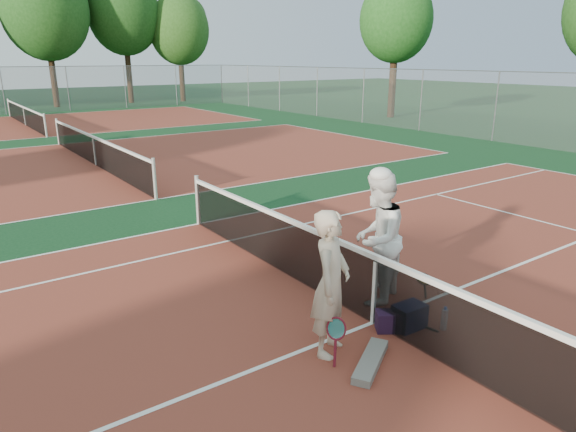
{
  "coord_description": "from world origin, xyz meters",
  "views": [
    {
      "loc": [
        -4.68,
        -4.54,
        3.54
      ],
      "look_at": [
        0.0,
        2.05,
        1.05
      ],
      "focal_mm": 32.0,
      "sensor_mm": 36.0,
      "label": 1
    }
  ],
  "objects_px": {
    "racket_spare": "(407,320)",
    "sports_bag_navy": "(409,316)",
    "player_a": "(331,283)",
    "sports_bag_purple": "(389,321)",
    "net_main": "(375,290)",
    "water_bottle": "(444,320)",
    "racket_red": "(336,341)",
    "racket_black_held": "(423,288)",
    "player_b": "(377,238)"
  },
  "relations": [
    {
      "from": "player_b",
      "to": "sports_bag_navy",
      "type": "bearing_deg",
      "value": 49.01
    },
    {
      "from": "sports_bag_navy",
      "to": "sports_bag_purple",
      "type": "distance_m",
      "value": 0.3
    },
    {
      "from": "racket_spare",
      "to": "sports_bag_navy",
      "type": "height_order",
      "value": "sports_bag_navy"
    },
    {
      "from": "water_bottle",
      "to": "player_b",
      "type": "bearing_deg",
      "value": 96.05
    },
    {
      "from": "racket_red",
      "to": "racket_spare",
      "type": "height_order",
      "value": "racket_red"
    },
    {
      "from": "racket_spare",
      "to": "sports_bag_purple",
      "type": "bearing_deg",
      "value": 78.37
    },
    {
      "from": "racket_red",
      "to": "water_bottle",
      "type": "bearing_deg",
      "value": -50.71
    },
    {
      "from": "player_b",
      "to": "racket_black_held",
      "type": "xyz_separation_m",
      "value": [
        0.47,
        -0.53,
        -0.74
      ]
    },
    {
      "from": "racket_red",
      "to": "water_bottle",
      "type": "xyz_separation_m",
      "value": [
        1.72,
        -0.25,
        -0.15
      ]
    },
    {
      "from": "sports_bag_purple",
      "to": "water_bottle",
      "type": "relative_size",
      "value": 1.14
    },
    {
      "from": "racket_black_held",
      "to": "water_bottle",
      "type": "xyz_separation_m",
      "value": [
        -0.35,
        -0.67,
        -0.12
      ]
    },
    {
      "from": "sports_bag_navy",
      "to": "water_bottle",
      "type": "bearing_deg",
      "value": -41.64
    },
    {
      "from": "racket_black_held",
      "to": "sports_bag_purple",
      "type": "xyz_separation_m",
      "value": [
        -0.98,
        -0.25,
        -0.13
      ]
    },
    {
      "from": "racket_red",
      "to": "racket_black_held",
      "type": "relative_size",
      "value": 1.12
    },
    {
      "from": "water_bottle",
      "to": "racket_black_held",
      "type": "bearing_deg",
      "value": 62.65
    },
    {
      "from": "racket_red",
      "to": "racket_spare",
      "type": "relative_size",
      "value": 0.99
    },
    {
      "from": "racket_black_held",
      "to": "sports_bag_navy",
      "type": "relative_size",
      "value": 1.22
    },
    {
      "from": "water_bottle",
      "to": "net_main",
      "type": "bearing_deg",
      "value": 133.68
    },
    {
      "from": "sports_bag_purple",
      "to": "water_bottle",
      "type": "height_order",
      "value": "water_bottle"
    },
    {
      "from": "net_main",
      "to": "racket_red",
      "type": "relative_size",
      "value": 18.48
    },
    {
      "from": "player_a",
      "to": "water_bottle",
      "type": "relative_size",
      "value": 6.18
    },
    {
      "from": "player_a",
      "to": "racket_red",
      "type": "bearing_deg",
      "value": -148.36
    },
    {
      "from": "player_b",
      "to": "water_bottle",
      "type": "relative_size",
      "value": 6.67
    },
    {
      "from": "net_main",
      "to": "racket_black_held",
      "type": "distance_m",
      "value": 1.03
    },
    {
      "from": "sports_bag_navy",
      "to": "racket_red",
      "type": "bearing_deg",
      "value": -177.29
    },
    {
      "from": "sports_bag_purple",
      "to": "racket_spare",
      "type": "bearing_deg",
      "value": 2.59
    },
    {
      "from": "sports_bag_navy",
      "to": "water_bottle",
      "type": "relative_size",
      "value": 1.45
    },
    {
      "from": "sports_bag_purple",
      "to": "water_bottle",
      "type": "bearing_deg",
      "value": -33.56
    },
    {
      "from": "net_main",
      "to": "racket_red",
      "type": "distance_m",
      "value": 1.17
    },
    {
      "from": "racket_black_held",
      "to": "racket_spare",
      "type": "relative_size",
      "value": 0.88
    },
    {
      "from": "racket_spare",
      "to": "sports_bag_navy",
      "type": "distance_m",
      "value": 0.22
    },
    {
      "from": "racket_black_held",
      "to": "water_bottle",
      "type": "height_order",
      "value": "racket_black_held"
    },
    {
      "from": "racket_black_held",
      "to": "sports_bag_navy",
      "type": "bearing_deg",
      "value": 0.68
    },
    {
      "from": "player_a",
      "to": "sports_bag_purple",
      "type": "distance_m",
      "value": 1.26
    },
    {
      "from": "player_a",
      "to": "sports_bag_purple",
      "type": "xyz_separation_m",
      "value": [
        0.98,
        -0.08,
        -0.79
      ]
    },
    {
      "from": "net_main",
      "to": "water_bottle",
      "type": "height_order",
      "value": "net_main"
    },
    {
      "from": "sports_bag_navy",
      "to": "sports_bag_purple",
      "type": "xyz_separation_m",
      "value": [
        -0.28,
        0.11,
        -0.03
      ]
    },
    {
      "from": "racket_red",
      "to": "sports_bag_navy",
      "type": "height_order",
      "value": "racket_red"
    },
    {
      "from": "racket_black_held",
      "to": "racket_spare",
      "type": "bearing_deg",
      "value": -4.91
    },
    {
      "from": "net_main",
      "to": "racket_black_held",
      "type": "xyz_separation_m",
      "value": [
        1.0,
        -0.02,
        -0.24
      ]
    },
    {
      "from": "sports_bag_navy",
      "to": "net_main",
      "type": "bearing_deg",
      "value": 129.2
    },
    {
      "from": "racket_black_held",
      "to": "water_bottle",
      "type": "relative_size",
      "value": 1.77
    },
    {
      "from": "net_main",
      "to": "racket_spare",
      "type": "relative_size",
      "value": 18.28
    },
    {
      "from": "player_b",
      "to": "water_bottle",
      "type": "xyz_separation_m",
      "value": [
        0.13,
        -1.2,
        -0.85
      ]
    },
    {
      "from": "racket_red",
      "to": "racket_black_held",
      "type": "bearing_deg",
      "value": -30.99
    },
    {
      "from": "player_b",
      "to": "net_main",
      "type": "bearing_deg",
      "value": 17.06
    },
    {
      "from": "net_main",
      "to": "player_a",
      "type": "relative_size",
      "value": 5.92
    },
    {
      "from": "player_b",
      "to": "sports_bag_purple",
      "type": "bearing_deg",
      "value": 30.43
    },
    {
      "from": "racket_black_held",
      "to": "net_main",
      "type": "bearing_deg",
      "value": -27.71
    },
    {
      "from": "racket_red",
      "to": "player_b",
      "type": "bearing_deg",
      "value": -11.63
    }
  ]
}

